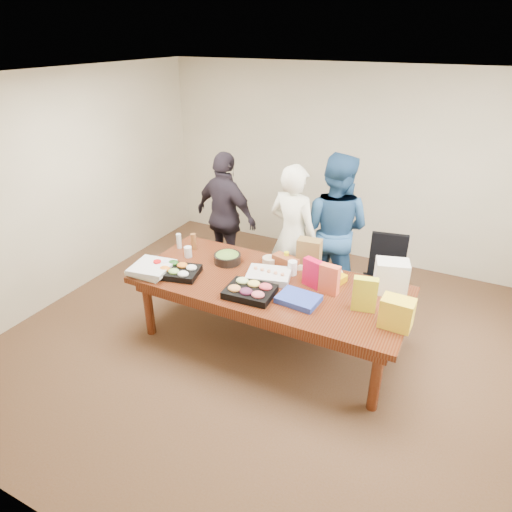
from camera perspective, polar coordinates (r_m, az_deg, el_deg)
The scene contains 36 objects.
floor at distance 5.00m, azimuth 1.59°, elevation -10.95°, with size 5.50×5.00×0.02m, color #47301E.
ceiling at distance 3.96m, azimuth 2.13°, elevation 21.89°, with size 5.50×5.00×0.02m, color white.
wall_back at distance 6.53m, azimuth 11.38°, elevation 11.27°, with size 5.50×0.04×2.70m, color beige.
wall_front at distance 2.61m, azimuth -23.32°, elevation -16.69°, with size 5.50×0.04×2.70m, color beige.
wall_left at distance 5.93m, azimuth -23.27°, elevation 8.01°, with size 0.04×5.00×2.70m, color beige.
conference_table at distance 4.77m, azimuth 1.65°, elevation -7.30°, with size 2.80×1.20×0.75m, color #4C1C0F.
office_chair at distance 5.28m, azimuth 15.73°, elevation -3.29°, with size 0.50×0.50×0.97m, color black.
person_center at distance 5.30m, azimuth 4.74°, elevation 2.55°, with size 0.64×0.42×1.75m, color white.
person_right at distance 5.41m, azimuth 9.88°, elevation 3.37°, with size 0.90×0.70×1.86m, color navy.
person_left at distance 5.89m, azimuth -3.87°, elevation 5.01°, with size 1.01×0.42×1.72m, color black.
veggie_tray at distance 4.76m, azimuth -9.91°, elevation -2.03°, with size 0.43×0.33×0.07m, color black.
fruit_tray at distance 4.34m, azimuth -0.77°, elevation -4.60°, with size 0.46×0.36×0.07m, color black.
sheet_cake at distance 4.62m, azimuth 1.64°, elevation -2.51°, with size 0.44×0.33×0.08m, color silver.
salad_bowl at distance 4.94m, azimuth -3.69°, elevation -0.30°, with size 0.30×0.30×0.10m, color black.
chip_bag_blue at distance 4.26m, azimuth 5.47°, elevation -5.51°, with size 0.38×0.29×0.06m, color #273DA6.
chip_bag_red at distance 4.47m, azimuth 7.28°, elevation -2.18°, with size 0.20×0.08×0.29m, color red.
chip_bag_yellow at distance 4.18m, azimuth 13.75°, elevation -4.78°, with size 0.22×0.09×0.33m, color yellow.
chip_bag_orange at distance 4.38m, azimuth 9.38°, elevation -2.97°, with size 0.19×0.09×0.30m, color #D95230.
mayo_jar at distance 4.69m, azimuth 4.68°, elevation -1.53°, with size 0.10×0.10×0.15m, color white.
mustard_bottle at distance 4.88m, azimuth 3.91°, elevation -0.32°, with size 0.06×0.06×0.16m, color #F6F511.
dressing_bottle at distance 5.26m, azimuth -8.02°, elevation 1.85°, with size 0.06×0.06×0.19m, color brown.
ranch_bottle at distance 5.32m, azimuth -9.84°, elevation 1.91°, with size 0.06×0.06×0.18m, color silver.
banana_bunch at distance 4.66m, azimuth 10.03°, elevation -2.64°, with size 0.23×0.13×0.08m, color #FCB400.
bread_loaf at distance 4.85m, azimuth 3.86°, elevation -0.71°, with size 0.30×0.13×0.12m, color brown.
kraft_bag at distance 4.81m, azimuth 6.81°, elevation 0.31°, with size 0.25×0.15×0.33m, color brown.
red_cup at distance 4.89m, azimuth -12.49°, elevation -1.18°, with size 0.08×0.08×0.11m, color red.
clear_cup_a at distance 4.89m, azimuth -11.50°, elevation -1.18°, with size 0.07×0.07×0.10m, color silver.
clear_cup_b at distance 5.11m, azimuth -8.70°, elevation 0.52°, with size 0.09×0.09×0.12m, color white.
pizza_box_lower at distance 4.89m, azimuth -13.23°, elevation -1.67°, with size 0.40×0.40×0.05m, color white.
pizza_box_upper at distance 4.84m, azimuth -13.19°, elevation -1.37°, with size 0.40×0.40×0.05m, color silver.
plate_a at distance 4.62m, azimuth 14.14°, elevation -3.78°, with size 0.28×0.28×0.02m, color white.
plate_b at distance 4.80m, azimuth 9.68°, elevation -2.08°, with size 0.24×0.24×0.01m, color white.
dip_bowl_a at distance 4.86m, azimuth 5.49°, elevation -1.19°, with size 0.14×0.14×0.06m, color beige.
dip_bowl_b at distance 4.93m, azimuth 1.78°, elevation -0.53°, with size 0.16×0.16×0.07m, color #C7B397.
grocery_bag_white at distance 4.53m, azimuth 16.92°, elevation -2.55°, with size 0.31×0.22×0.33m, color silver.
grocery_bag_yellow at distance 4.04m, azimuth 17.59°, elevation -6.98°, with size 0.27×0.19×0.27m, color yellow.
Camera 1 is at (1.65, -3.58, 3.06)m, focal length 31.22 mm.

